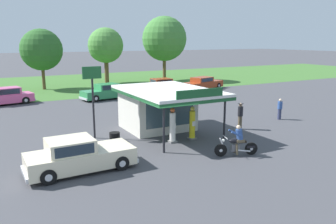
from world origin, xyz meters
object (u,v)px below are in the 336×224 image
object	(u,v)px
featured_classic_sedan	(79,156)
bystander_leaning_by_kiosk	(280,109)
roadside_pole_sign	(93,89)
parked_car_back_row_far_right	(159,86)
gas_pump_nearside	(173,127)
motorcycle_with_rider	(237,143)
spare_tire_stack	(115,137)
parked_car_back_row_far_left	(108,92)
gas_pump_offside	(192,124)
parked_car_second_row_spare	(3,97)
bystander_chatting_near_pumps	(240,115)
parked_car_back_row_left	(203,83)

from	to	relation	value
featured_classic_sedan	bystander_leaning_by_kiosk	size ratio (longest dim) A/B	3.18
roadside_pole_sign	parked_car_back_row_far_right	bearing A→B (deg)	50.50
gas_pump_nearside	featured_classic_sedan	xyz separation A→B (m)	(-5.73, -1.74, -0.23)
motorcycle_with_rider	roadside_pole_sign	distance (m)	8.71
motorcycle_with_rider	spare_tire_stack	xyz separation A→B (m)	(-4.58, 5.21, -0.38)
parked_car_back_row_far_left	spare_tire_stack	bearing A→B (deg)	-107.40
featured_classic_sedan	roadside_pole_sign	xyz separation A→B (m)	(2.10, 4.71, 2.23)
gas_pump_offside	parked_car_back_row_far_left	size ratio (longest dim) A/B	0.35
parked_car_second_row_spare	gas_pump_nearside	bearing A→B (deg)	-65.89
gas_pump_nearside	gas_pump_offside	size ratio (longest dim) A/B	1.02
gas_pump_nearside	bystander_leaning_by_kiosk	size ratio (longest dim) A/B	1.30
bystander_leaning_by_kiosk	spare_tire_stack	bearing A→B (deg)	177.74
gas_pump_nearside	parked_car_back_row_far_right	distance (m)	18.23
gas_pump_offside	motorcycle_with_rider	world-z (taller)	gas_pump_offside
parked_car_back_row_far_right	spare_tire_stack	size ratio (longest dim) A/B	8.28
parked_car_back_row_far_right	bystander_leaning_by_kiosk	xyz separation A→B (m)	(2.06, -15.36, 0.08)
parked_car_back_row_far_right	bystander_chatting_near_pumps	xyz separation A→B (m)	(-2.29, -16.12, 0.21)
gas_pump_offside	motorcycle_with_rider	distance (m)	3.54
gas_pump_nearside	spare_tire_stack	xyz separation A→B (m)	(-2.84, 1.71, -0.64)
gas_pump_offside	bystander_chatting_near_pumps	distance (m)	4.00
gas_pump_nearside	bystander_chatting_near_pumps	world-z (taller)	gas_pump_nearside
motorcycle_with_rider	parked_car_second_row_spare	world-z (taller)	motorcycle_with_rider
bystander_chatting_near_pumps	roadside_pole_sign	distance (m)	9.48
gas_pump_nearside	parked_car_second_row_spare	xyz separation A→B (m)	(-7.70, 17.20, -0.22)
parked_car_second_row_spare	spare_tire_stack	bearing A→B (deg)	-72.58
gas_pump_offside	bystander_chatting_near_pumps	xyz separation A→B (m)	(3.98, 0.45, 0.04)
parked_car_second_row_spare	spare_tire_stack	xyz separation A→B (m)	(4.86, -15.49, -0.43)
parked_car_back_row_far_left	bystander_leaning_by_kiosk	xyz separation A→B (m)	(8.10, -14.48, 0.12)
bystander_leaning_by_kiosk	roadside_pole_sign	distance (m)	13.56
parked_car_second_row_spare	spare_tire_stack	size ratio (longest dim) A/B	9.09
motorcycle_with_rider	bystander_leaning_by_kiosk	world-z (taller)	motorcycle_with_rider
parked_car_second_row_spare	parked_car_back_row_left	bearing A→B (deg)	-1.18
parked_car_back_row_far_left	roadside_pole_sign	world-z (taller)	roadside_pole_sign
gas_pump_nearside	parked_car_back_row_far_left	world-z (taller)	gas_pump_nearside
bystander_chatting_near_pumps	featured_classic_sedan	bearing A→B (deg)	-168.73
motorcycle_with_rider	bystander_chatting_near_pumps	size ratio (longest dim) A/B	1.24
gas_pump_offside	roadside_pole_sign	distance (m)	6.12
parked_car_back_row_far_left	bystander_leaning_by_kiosk	bearing A→B (deg)	-60.78
gas_pump_offside	spare_tire_stack	xyz separation A→B (m)	(-4.16, 1.71, -0.62)
parked_car_second_row_spare	bystander_leaning_by_kiosk	distance (m)	23.59
parked_car_back_row_far_left	bystander_chatting_near_pumps	distance (m)	15.70
gas_pump_nearside	parked_car_back_row_far_right	xyz separation A→B (m)	(7.59, 16.58, -0.20)
gas_pump_offside	bystander_leaning_by_kiosk	distance (m)	8.42
parked_car_second_row_spare	bystander_leaning_by_kiosk	bearing A→B (deg)	-42.66
parked_car_back_row_far_right	bystander_chatting_near_pumps	bearing A→B (deg)	-98.10
gas_pump_nearside	bystander_chatting_near_pumps	distance (m)	5.31
featured_classic_sedan	bystander_chatting_near_pumps	xyz separation A→B (m)	(11.02, 2.20, 0.24)
gas_pump_offside	parked_car_back_row_left	xyz separation A→B (m)	(12.23, 16.76, -0.23)
bystander_leaning_by_kiosk	parked_car_back_row_far_left	bearing A→B (deg)	119.22
featured_classic_sedan	spare_tire_stack	distance (m)	4.52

